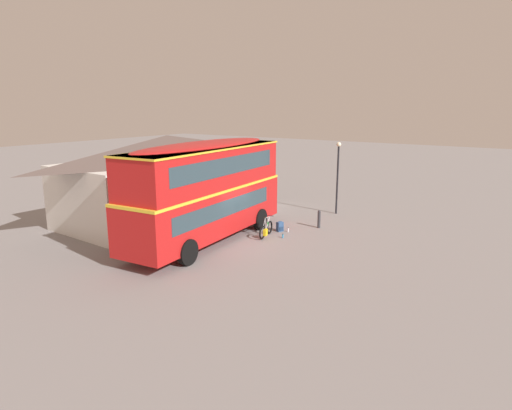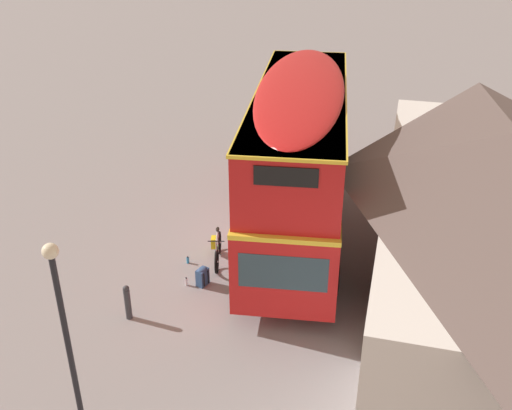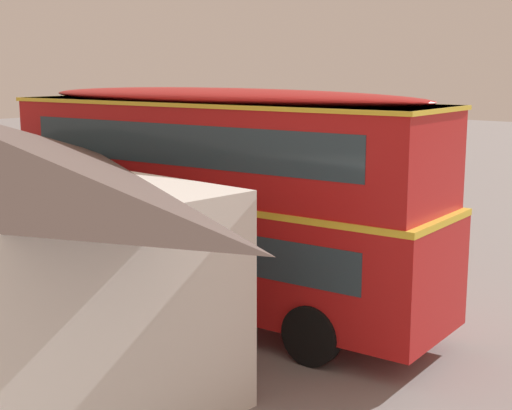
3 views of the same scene
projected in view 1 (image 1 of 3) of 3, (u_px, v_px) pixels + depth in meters
name	position (u px, v px, depth m)	size (l,w,h in m)	color
ground_plane	(231.00, 240.00, 21.35)	(120.00, 120.00, 0.00)	gray
double_decker_bus	(207.00, 187.00, 20.63)	(10.11, 3.39, 4.79)	black
touring_bicycle	(266.00, 230.00, 21.80)	(1.68, 0.68, 1.03)	black
backpack_on_ground	(280.00, 226.00, 22.77)	(0.39, 0.35, 0.54)	#2D4C7A
water_bottle_blue_sports	(283.00, 236.00, 21.66)	(0.08, 0.08, 0.21)	#338CBF
water_bottle_clear_plastic	(288.00, 230.00, 22.68)	(0.08, 0.08, 0.25)	silver
pub_building	(168.00, 175.00, 25.75)	(12.82, 6.31, 4.73)	silver
street_lamp	(338.00, 169.00, 26.02)	(0.28, 0.28, 4.31)	black
kerb_bollard	(319.00, 219.00, 23.39)	(0.16, 0.16, 0.97)	#333338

